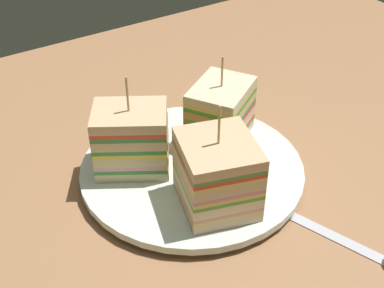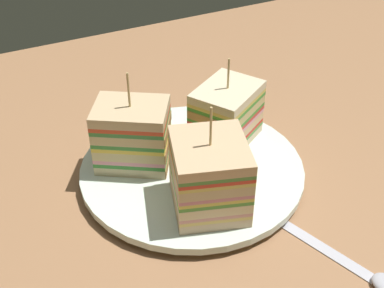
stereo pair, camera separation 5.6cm
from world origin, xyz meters
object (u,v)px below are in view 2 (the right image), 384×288
at_px(plate, 192,170).
at_px(sandwich_wedge_0, 226,114).
at_px(sandwich_wedge_1, 133,135).
at_px(chip_pile, 204,158).
at_px(spoon, 372,276).
at_px(sandwich_wedge_2, 209,175).

height_order(plate, sandwich_wedge_0, sandwich_wedge_0).
height_order(plate, sandwich_wedge_1, sandwich_wedge_1).
height_order(sandwich_wedge_1, chip_pile, sandwich_wedge_1).
height_order(sandwich_wedge_1, spoon, sandwich_wedge_1).
bearing_deg(sandwich_wedge_2, sandwich_wedge_1, 40.38).
bearing_deg(spoon, sandwich_wedge_2, -164.82).
bearing_deg(sandwich_wedge_2, chip_pile, -5.24).
bearing_deg(chip_pile, spoon, 110.14).
relative_size(sandwich_wedge_1, sandwich_wedge_2, 0.97).
bearing_deg(sandwich_wedge_0, chip_pile, 7.12).
bearing_deg(spoon, sandwich_wedge_0, 166.77).
relative_size(sandwich_wedge_0, spoon, 0.81).
bearing_deg(sandwich_wedge_0, sandwich_wedge_2, 20.93).
height_order(plate, spoon, plate).
height_order(sandwich_wedge_0, sandwich_wedge_2, sandwich_wedge_2).
height_order(plate, sandwich_wedge_2, sandwich_wedge_2).
bearing_deg(sandwich_wedge_1, sandwich_wedge_2, -35.69).
xyz_separation_m(sandwich_wedge_0, sandwich_wedge_1, (0.11, -0.01, 0.00)).
height_order(sandwich_wedge_1, sandwich_wedge_2, sandwich_wedge_2).
distance_m(plate, sandwich_wedge_1, 0.08).
bearing_deg(sandwich_wedge_2, plate, 6.36).
bearing_deg(chip_pile, plate, -46.99).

